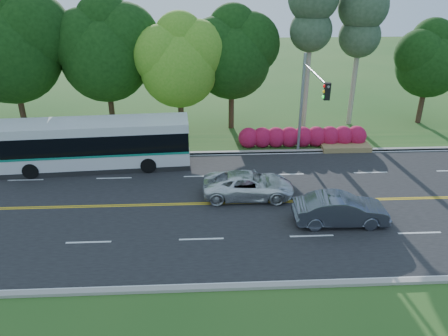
{
  "coord_description": "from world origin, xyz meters",
  "views": [
    {
      "loc": [
        -0.27,
        -21.48,
        12.36
      ],
      "look_at": [
        0.89,
        2.0,
        1.27
      ],
      "focal_mm": 35.0,
      "sensor_mm": 36.0,
      "label": 1
    }
  ],
  "objects_px": {
    "traffic_signal": "(309,95)",
    "suv": "(249,185)",
    "sedan": "(341,210)",
    "transit_bus": "(95,145)"
  },
  "relations": [
    {
      "from": "traffic_signal",
      "to": "transit_bus",
      "type": "bearing_deg",
      "value": -179.21
    },
    {
      "from": "sedan",
      "to": "suv",
      "type": "distance_m",
      "value": 5.43
    },
    {
      "from": "traffic_signal",
      "to": "sedan",
      "type": "distance_m",
      "value": 8.68
    },
    {
      "from": "traffic_signal",
      "to": "transit_bus",
      "type": "height_order",
      "value": "traffic_signal"
    },
    {
      "from": "traffic_signal",
      "to": "sedan",
      "type": "height_order",
      "value": "traffic_signal"
    },
    {
      "from": "suv",
      "to": "traffic_signal",
      "type": "bearing_deg",
      "value": -40.66
    },
    {
      "from": "traffic_signal",
      "to": "suv",
      "type": "bearing_deg",
      "value": -132.28
    },
    {
      "from": "sedan",
      "to": "traffic_signal",
      "type": "bearing_deg",
      "value": 2.57
    },
    {
      "from": "traffic_signal",
      "to": "transit_bus",
      "type": "xyz_separation_m",
      "value": [
        -13.88,
        -0.19,
        -3.07
      ]
    },
    {
      "from": "traffic_signal",
      "to": "sedan",
      "type": "relative_size",
      "value": 1.45
    }
  ]
}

